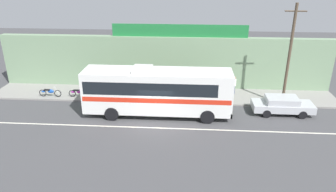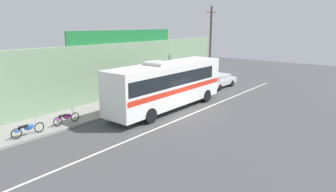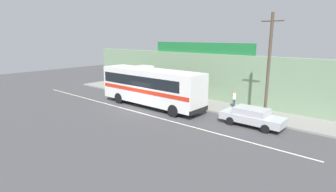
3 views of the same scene
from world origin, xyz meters
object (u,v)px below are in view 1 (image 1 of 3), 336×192
(motorcycle_blue, at_px, (50,92))
(motorcycle_purple, at_px, (79,92))
(utility_pole, at_px, (289,55))
(intercity_bus, at_px, (156,90))
(parked_car, at_px, (282,105))
(pedestrian_near_shop, at_px, (234,84))

(motorcycle_blue, relative_size, motorcycle_purple, 1.05)
(utility_pole, xyz_separation_m, motorcycle_purple, (-17.08, 0.40, -3.74))
(intercity_bus, height_order, utility_pole, utility_pole)
(utility_pole, bearing_deg, motorcycle_purple, 178.65)
(parked_car, xyz_separation_m, motorcycle_purple, (-16.67, 1.81, -0.17))
(motorcycle_purple, bearing_deg, utility_pole, -1.35)
(parked_car, xyz_separation_m, motorcycle_blue, (-19.22, 1.73, -0.17))
(utility_pole, bearing_deg, motorcycle_blue, 179.07)
(parked_car, xyz_separation_m, utility_pole, (0.41, 1.41, 3.57))
(utility_pole, distance_m, pedestrian_near_shop, 5.35)
(motorcycle_blue, height_order, pedestrian_near_shop, pedestrian_near_shop)
(motorcycle_purple, bearing_deg, parked_car, -6.20)
(motorcycle_blue, distance_m, motorcycle_purple, 2.54)
(motorcycle_blue, xyz_separation_m, motorcycle_purple, (2.54, 0.08, 0.00))
(intercity_bus, distance_m, parked_car, 9.79)
(motorcycle_purple, bearing_deg, pedestrian_near_shop, 7.32)
(intercity_bus, bearing_deg, parked_car, 5.16)
(motorcycle_blue, distance_m, pedestrian_near_shop, 16.07)
(intercity_bus, xyz_separation_m, pedestrian_near_shop, (6.40, 4.41, -1.02))
(intercity_bus, height_order, motorcycle_purple, intercity_bus)
(motorcycle_blue, bearing_deg, motorcycle_purple, 1.87)
(motorcycle_blue, bearing_deg, parked_car, -5.14)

